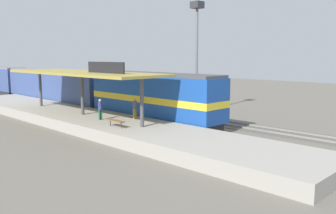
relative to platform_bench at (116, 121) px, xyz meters
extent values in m
plane|color=#666056|center=(8.00, 6.66, -1.34)|extent=(120.00, 120.00, 0.00)
cube|color=#565249|center=(6.00, 6.66, -1.32)|extent=(3.20, 110.00, 0.04)
cube|color=gray|center=(5.28, 6.66, -1.26)|extent=(0.10, 110.00, 0.16)
cube|color=gray|center=(6.72, 6.66, -1.26)|extent=(0.10, 110.00, 0.16)
cube|color=#565249|center=(10.60, 6.66, -1.32)|extent=(3.20, 110.00, 0.04)
cube|color=gray|center=(9.88, 6.66, -1.26)|extent=(0.10, 110.00, 0.16)
cube|color=gray|center=(11.32, 6.66, -1.26)|extent=(0.10, 110.00, 0.16)
cube|color=#9E998E|center=(1.40, 6.66, -0.89)|extent=(6.00, 44.00, 0.90)
cylinder|color=#47474C|center=(1.40, -1.34, 1.36)|extent=(0.28, 0.28, 3.60)
cylinder|color=#47474C|center=(1.40, 6.66, 1.36)|extent=(0.28, 0.28, 3.60)
cylinder|color=#47474C|center=(1.40, 14.66, 1.36)|extent=(0.28, 0.28, 3.60)
cube|color=#A38E3D|center=(1.40, 6.66, 3.26)|extent=(5.20, 18.00, 0.20)
cube|color=black|center=(1.40, 3.06, 3.81)|extent=(0.12, 4.80, 0.90)
cylinder|color=#333338|center=(0.00, -0.65, -0.23)|extent=(0.07, 0.07, 0.42)
cylinder|color=#333338|center=(0.00, 0.65, -0.23)|extent=(0.07, 0.07, 0.42)
cube|color=brown|center=(0.00, 0.00, 0.02)|extent=(0.44, 1.70, 0.08)
cube|color=#28282D|center=(6.00, 2.37, -0.83)|extent=(2.60, 13.60, 0.70)
cube|color=#19479E|center=(6.00, 2.37, 1.27)|extent=(2.90, 14.40, 3.50)
cube|color=#47474C|center=(6.00, 2.37, 3.14)|extent=(2.78, 14.11, 0.24)
cube|color=yellow|center=(6.00, 2.37, 1.00)|extent=(2.93, 14.43, 0.56)
cube|color=#28282D|center=(6.00, 20.37, -0.83)|extent=(2.60, 19.20, 0.70)
cube|color=#384C84|center=(6.00, 20.37, 1.17)|extent=(2.90, 20.00, 3.30)
cube|color=slate|center=(6.00, 20.37, 2.94)|extent=(2.78, 19.60, 0.24)
cylinder|color=slate|center=(13.80, 3.98, 4.16)|extent=(0.28, 0.28, 11.00)
cube|color=#333338|center=(13.80, 3.98, 10.01)|extent=(1.10, 1.10, 0.70)
cylinder|color=#23603D|center=(0.86, 3.31, -0.02)|extent=(0.16, 0.16, 0.84)
cylinder|color=#23603D|center=(1.04, 3.31, -0.02)|extent=(0.16, 0.16, 0.84)
cylinder|color=navy|center=(0.95, 3.31, 0.72)|extent=(0.34, 0.34, 0.64)
sphere|color=tan|center=(0.95, 3.31, 1.15)|extent=(0.23, 0.23, 0.23)
cylinder|color=olive|center=(3.17, 1.70, -0.02)|extent=(0.16, 0.16, 0.84)
cylinder|color=olive|center=(3.35, 1.70, -0.02)|extent=(0.16, 0.16, 0.84)
cylinder|color=#4C4C51|center=(3.26, 1.70, 0.72)|extent=(0.34, 0.34, 0.64)
sphere|color=tan|center=(3.26, 1.70, 1.15)|extent=(0.23, 0.23, 0.23)
camera|label=1|loc=(-15.60, -20.84, 4.69)|focal=38.24mm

